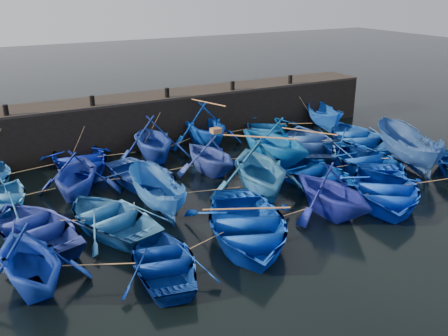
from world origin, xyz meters
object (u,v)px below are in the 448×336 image
boat_13 (34,227)px  boat_20 (28,259)px  wooden_crate (216,131)px  boat_8 (144,176)px

boat_13 → boat_20: boat_20 is taller
boat_13 → boat_20: bearing=63.9°
boat_20 → wooden_crate: (9.11, 5.91, 1.02)m
boat_13 → boat_20: (-0.57, -3.09, 0.53)m
boat_8 → boat_20: boat_20 is taller
boat_13 → wooden_crate: (8.54, 2.82, 1.55)m
boat_20 → wooden_crate: bearing=25.3°
boat_8 → boat_13: boat_13 is taller
boat_8 → wooden_crate: 3.87m
boat_20 → wooden_crate: 10.91m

